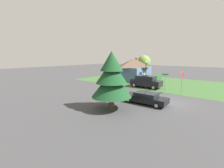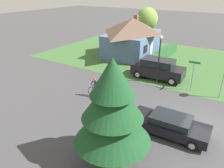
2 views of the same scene
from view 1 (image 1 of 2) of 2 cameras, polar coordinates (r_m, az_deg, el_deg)
The scene contains 12 objects.
ground_plane at distance 17.63m, azimuth 20.17°, elevation -6.55°, with size 140.00×140.00×0.00m, color #424244.
grass_verge_right at distance 30.02m, azimuth 20.57°, elevation 0.22°, with size 16.00×36.00×0.01m, color #3D6633.
cottage_house at distance 32.50m, azimuth 8.25°, elevation 5.73°, with size 8.99×6.25×4.70m.
hedge_row at distance 30.02m, azimuth 13.91°, elevation 1.68°, with size 10.67×0.90×1.15m, color #285B2D.
sedan_left_lane at distance 16.37m, azimuth 12.58°, elevation -5.18°, with size 1.95×4.68×1.21m.
cyclist at distance 21.05m, azimuth -1.17°, elevation -1.10°, with size 0.44×1.72×1.62m.
parked_suv_right at distance 24.76m, azimuth 12.83°, elevation 0.89°, with size 2.23×4.91×1.93m.
stop_sign at distance 21.55m, azimuth 25.13°, elevation 1.93°, with size 0.74×0.07×3.02m.
street_lamp at distance 23.53m, azimuth 12.76°, elevation 5.14°, with size 0.32×0.32×4.38m.
street_name_sign at distance 22.42m, azimuth 19.55°, elevation 1.70°, with size 0.90×0.90×2.58m.
conifer_tall_near at distance 13.73m, azimuth -0.16°, elevation 2.47°, with size 3.73×3.73×5.44m.
deciduous_tree_right at distance 38.79m, azimuth 12.06°, elevation 8.20°, with size 3.22×3.22×5.35m.
Camera 1 is at (-16.07, -5.32, 4.91)m, focal length 24.00 mm.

